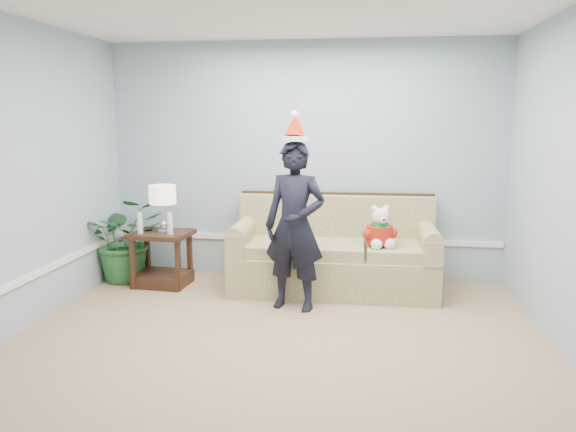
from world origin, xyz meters
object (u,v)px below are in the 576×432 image
at_px(sofa, 334,256).
at_px(man, 295,226).
at_px(houseplant, 126,239).
at_px(table_lamp, 162,197).
at_px(side_table, 162,264).
at_px(teddy_bear, 380,232).

distance_m(sofa, man, 0.89).
bearing_deg(sofa, houseplant, 179.17).
bearing_deg(sofa, table_lamp, -175.66).
bearing_deg(side_table, houseplant, 163.98).
bearing_deg(houseplant, teddy_bear, -4.51).
bearing_deg(houseplant, sofa, -0.14).
xyz_separation_m(side_table, man, (1.56, -0.56, 0.58)).
height_order(table_lamp, houseplant, table_lamp).
bearing_deg(side_table, man, -19.68).
relative_size(sofa, table_lamp, 4.18).
relative_size(sofa, houseplant, 2.24).
xyz_separation_m(side_table, table_lamp, (0.04, -0.03, 0.77)).
xyz_separation_m(houseplant, teddy_bear, (2.85, -0.22, 0.21)).
bearing_deg(table_lamp, teddy_bear, -1.37).
bearing_deg(teddy_bear, sofa, 137.68).
relative_size(houseplant, man, 0.59).
height_order(sofa, houseplant, sofa).
bearing_deg(man, teddy_bear, 42.10).
bearing_deg(sofa, teddy_bear, -25.35).
height_order(side_table, table_lamp, table_lamp).
bearing_deg(houseplant, table_lamp, -17.96).
xyz_separation_m(houseplant, man, (2.04, -0.69, 0.33)).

